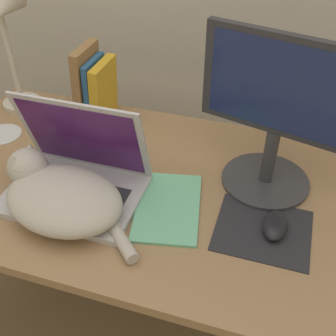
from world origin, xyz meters
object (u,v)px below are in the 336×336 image
object	(u,v)px
laptop	(77,177)
cat	(60,195)
computer_mouse	(275,225)
external_monitor	(278,114)
book_row	(95,89)
cd_disc	(2,134)
desk_lamp	(7,29)
notepad	(168,207)

from	to	relation	value
laptop	cat	bearing A→B (deg)	-93.01
laptop	computer_mouse	world-z (taller)	laptop
external_monitor	book_row	world-z (taller)	external_monitor
laptop	cd_disc	world-z (taller)	laptop
cat	external_monitor	size ratio (longest dim) A/B	0.99
cat	cd_disc	world-z (taller)	cat
computer_mouse	desk_lamp	xyz separation A→B (m)	(-0.89, 0.31, 0.27)
external_monitor	desk_lamp	world-z (taller)	desk_lamp
external_monitor	desk_lamp	distance (m)	0.86
book_row	desk_lamp	size ratio (longest dim) A/B	0.60
computer_mouse	laptop	bearing A→B (deg)	-178.71
cat	cd_disc	bearing A→B (deg)	144.68
external_monitor	desk_lamp	size ratio (longest dim) A/B	0.98
computer_mouse	book_row	xyz separation A→B (m)	(-0.62, 0.33, 0.10)
cat	computer_mouse	xyz separation A→B (m)	(0.53, 0.09, -0.04)
external_monitor	notepad	xyz separation A→B (m)	(-0.23, -0.18, -0.22)
cat	computer_mouse	size ratio (longest dim) A/B	4.10
book_row	desk_lamp	distance (m)	0.32
notepad	cd_disc	xyz separation A→B (m)	(-0.61, 0.16, -0.00)
notepad	laptop	bearing A→B (deg)	-177.70
cat	notepad	distance (m)	0.28
desk_lamp	external_monitor	bearing A→B (deg)	-9.23
notepad	cd_disc	distance (m)	0.63
laptop	cat	size ratio (longest dim) A/B	0.85
computer_mouse	book_row	distance (m)	0.71
computer_mouse	cd_disc	distance (m)	0.89
laptop	computer_mouse	xyz separation A→B (m)	(0.52, 0.01, -0.03)
external_monitor	notepad	distance (m)	0.36
cat	computer_mouse	distance (m)	0.54
book_row	cat	bearing A→B (deg)	-77.16
laptop	external_monitor	size ratio (longest dim) A/B	0.84
external_monitor	book_row	distance (m)	0.61
book_row	notepad	world-z (taller)	book_row
laptop	external_monitor	bearing A→B (deg)	21.54
desk_lamp	notepad	distance (m)	0.75
external_monitor	desk_lamp	bearing A→B (deg)	170.77
external_monitor	book_row	xyz separation A→B (m)	(-0.58, 0.15, -0.11)
laptop	cd_disc	xyz separation A→B (m)	(-0.36, 0.17, -0.05)
book_row	external_monitor	bearing A→B (deg)	-14.82
external_monitor	notepad	bearing A→B (deg)	-141.79
computer_mouse	cd_disc	size ratio (longest dim) A/B	0.84
book_row	cd_disc	bearing A→B (deg)	-146.48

